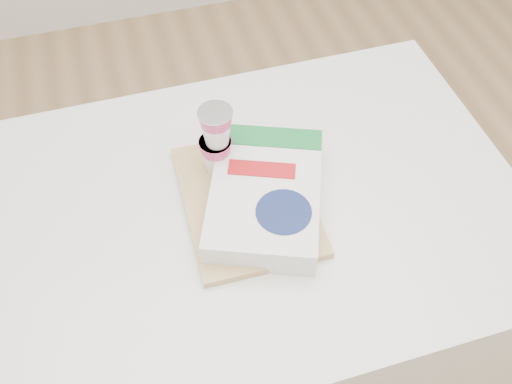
{
  "coord_description": "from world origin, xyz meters",
  "views": [
    {
      "loc": [
        -0.16,
        -0.67,
        1.8
      ],
      "look_at": [
        0.04,
        -0.01,
        0.92
      ],
      "focal_mm": 40.0,
      "sensor_mm": 36.0,
      "label": 1
    }
  ],
  "objects_px": {
    "yogurt_stack": "(216,139)",
    "table": "(242,306)",
    "bananas": "(253,206)",
    "cutting_board": "(247,200)",
    "cereal_box": "(265,195)"
  },
  "relations": [
    {
      "from": "cutting_board",
      "to": "bananas",
      "type": "bearing_deg",
      "value": -86.8
    },
    {
      "from": "cutting_board",
      "to": "cereal_box",
      "type": "height_order",
      "value": "cereal_box"
    },
    {
      "from": "table",
      "to": "cereal_box",
      "type": "bearing_deg",
      "value": -14.78
    },
    {
      "from": "table",
      "to": "cutting_board",
      "type": "relative_size",
      "value": 3.45
    },
    {
      "from": "bananas",
      "to": "yogurt_stack",
      "type": "height_order",
      "value": "yogurt_stack"
    },
    {
      "from": "yogurt_stack",
      "to": "bananas",
      "type": "bearing_deg",
      "value": -74.49
    },
    {
      "from": "cutting_board",
      "to": "yogurt_stack",
      "type": "bearing_deg",
      "value": 112.56
    },
    {
      "from": "cutting_board",
      "to": "table",
      "type": "bearing_deg",
      "value": -169.24
    },
    {
      "from": "cutting_board",
      "to": "yogurt_stack",
      "type": "relative_size",
      "value": 2.12
    },
    {
      "from": "table",
      "to": "bananas",
      "type": "relative_size",
      "value": 6.08
    },
    {
      "from": "table",
      "to": "yogurt_stack",
      "type": "height_order",
      "value": "yogurt_stack"
    },
    {
      "from": "table",
      "to": "cereal_box",
      "type": "xyz_separation_m",
      "value": [
        0.05,
        -0.01,
        0.47
      ]
    },
    {
      "from": "bananas",
      "to": "yogurt_stack",
      "type": "xyz_separation_m",
      "value": [
        -0.04,
        0.13,
        0.06
      ]
    },
    {
      "from": "yogurt_stack",
      "to": "table",
      "type": "bearing_deg",
      "value": -81.11
    },
    {
      "from": "bananas",
      "to": "yogurt_stack",
      "type": "bearing_deg",
      "value": 105.51
    }
  ]
}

